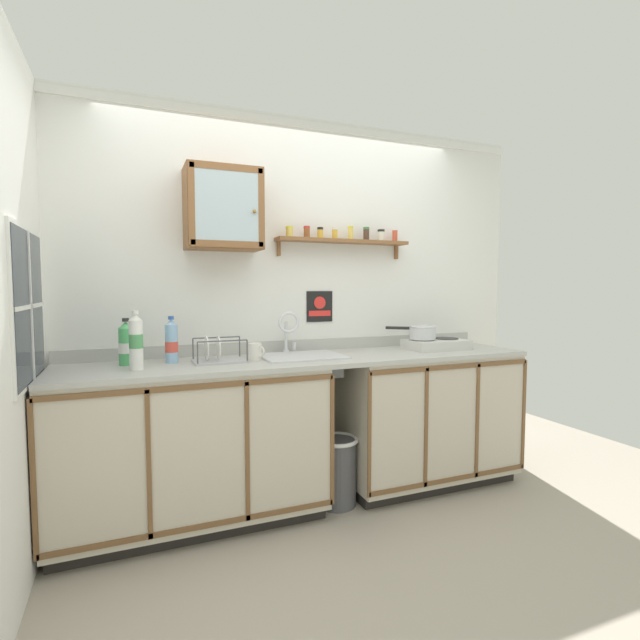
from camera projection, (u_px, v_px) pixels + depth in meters
The scene contains 19 objects.
floor at pixel (329, 524), 2.82m from camera, with size 6.07×6.07×0.00m, color #9E9384.
back_wall at pixel (292, 303), 3.34m from camera, with size 3.67×0.07×2.59m.
lower_cabinet_run at pixel (192, 446), 2.81m from camera, with size 1.56×0.64×0.93m.
lower_cabinet_run_right at pixel (424, 417), 3.43m from camera, with size 1.27×0.64×0.93m.
countertop at pixel (309, 359), 3.05m from camera, with size 3.03×0.66×0.03m, color #B2B2AD.
backsplash at pixel (294, 346), 3.33m from camera, with size 3.03×0.02×0.08m, color #B2B2AD.
sink at pixel (300, 360), 3.07m from camera, with size 0.52×0.45×0.41m.
hot_plate_stove at pixel (436, 344), 3.45m from camera, with size 0.44×0.28×0.07m.
saucepan at pixel (422, 332), 3.42m from camera, with size 0.32×0.27×0.10m.
bottle_opaque_white_0 at pixel (136, 342), 2.57m from camera, with size 0.07×0.07×0.33m.
bottle_soda_green_1 at pixel (126, 344), 2.74m from camera, with size 0.09×0.09×0.27m.
bottle_water_blue_2 at pixel (172, 342), 2.81m from camera, with size 0.08×0.08×0.28m.
dish_rack at pixel (218, 357), 2.85m from camera, with size 0.31×0.22×0.16m.
mug at pixel (255, 352), 2.92m from camera, with size 0.09×0.11×0.11m.
wall_cabinet at pixel (223, 209), 2.96m from camera, with size 0.47×0.30×0.51m.
spice_shelf at pixel (344, 239), 3.36m from camera, with size 0.99×0.14×0.22m.
warning_sign at pixel (320, 307), 3.39m from camera, with size 0.20×0.01×0.22m.
window at pixel (28, 306), 2.28m from camera, with size 0.03×0.74×0.77m.
trash_bin at pixel (337, 470), 3.06m from camera, with size 0.28×0.28×0.44m.
Camera 1 is at (-1.08, -2.51, 1.42)m, focal length 26.47 mm.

